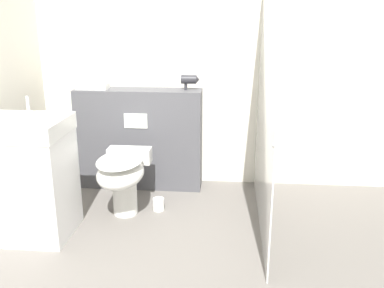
% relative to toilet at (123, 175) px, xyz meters
% --- Properties ---
extents(wall_back, '(8.00, 0.06, 2.50)m').
position_rel_toilet_xyz_m(wall_back, '(0.46, 0.89, 0.88)').
color(wall_back, silver).
rests_on(wall_back, ground_plane).
extents(partition_panel, '(1.21, 0.28, 0.98)m').
position_rel_toilet_xyz_m(partition_panel, '(0.00, 0.68, 0.12)').
color(partition_panel, '#4C4C51').
rests_on(partition_panel, ground_plane).
extents(shower_glass, '(0.04, 1.73, 1.93)m').
position_rel_toilet_xyz_m(shower_glass, '(1.15, -0.01, 0.59)').
color(shower_glass, silver).
rests_on(shower_glass, ground_plane).
extents(toilet, '(0.38, 0.68, 0.54)m').
position_rel_toilet_xyz_m(toilet, '(0.00, 0.00, 0.00)').
color(toilet, white).
rests_on(toilet, ground_plane).
extents(sink_vanity, '(0.65, 0.53, 1.07)m').
position_rel_toilet_xyz_m(sink_vanity, '(-0.65, -0.36, 0.10)').
color(sink_vanity, white).
rests_on(sink_vanity, ground_plane).
extents(hair_drier, '(0.17, 0.08, 0.14)m').
position_rel_toilet_xyz_m(hair_drier, '(0.50, 0.69, 0.70)').
color(hair_drier, '#2D2D33').
rests_on(hair_drier, partition_panel).
extents(folded_towel, '(0.29, 0.15, 0.05)m').
position_rel_toilet_xyz_m(folded_towel, '(-0.43, 0.67, 0.63)').
color(folded_towel, white).
rests_on(folded_towel, partition_panel).
extents(spare_toilet_roll, '(0.10, 0.10, 0.11)m').
position_rel_toilet_xyz_m(spare_toilet_roll, '(0.28, 0.13, -0.32)').
color(spare_toilet_roll, white).
rests_on(spare_toilet_roll, ground_plane).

